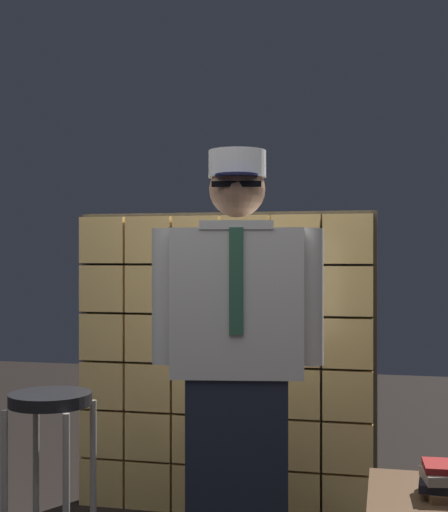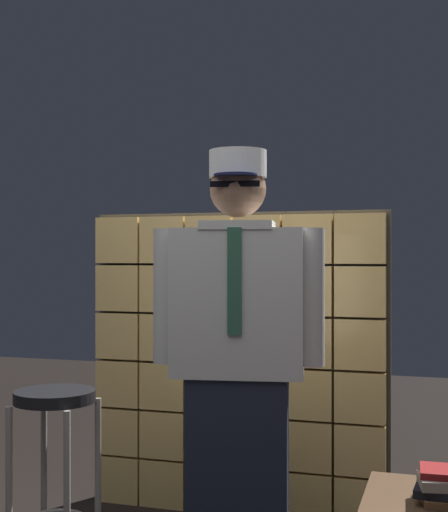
% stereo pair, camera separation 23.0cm
% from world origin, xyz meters
% --- Properties ---
extents(glass_block_wall, '(1.60, 0.10, 1.60)m').
position_xyz_m(glass_block_wall, '(0.00, 1.29, 0.78)').
color(glass_block_wall, '#F2C672').
rests_on(glass_block_wall, ground).
extents(standing_person, '(0.71, 0.35, 1.78)m').
position_xyz_m(standing_person, '(0.25, 0.51, 0.93)').
color(standing_person, '#1E2333').
rests_on(standing_person, ground).
extents(bar_stool, '(0.34, 0.34, 0.78)m').
position_xyz_m(bar_stool, '(-0.51, 0.35, 0.58)').
color(bar_stool, black).
rests_on(bar_stool, ground).
extents(side_table, '(0.52, 0.52, 0.49)m').
position_xyz_m(side_table, '(1.04, 0.34, 0.42)').
color(side_table, '#513823').
rests_on(side_table, ground).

